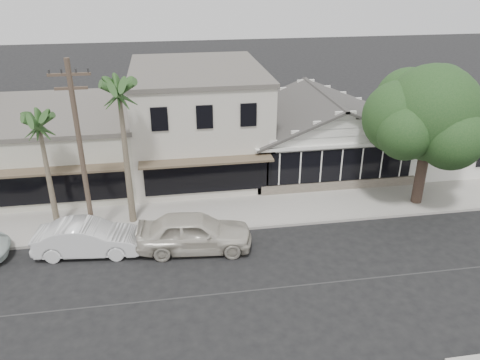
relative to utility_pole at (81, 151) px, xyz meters
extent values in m
plane|color=black|center=(9.00, -5.20, -4.79)|extent=(140.00, 140.00, 0.00)
cube|color=#9E9991|center=(1.00, 1.55, -4.71)|extent=(90.00, 3.50, 0.15)
cube|color=white|center=(14.00, 7.30, -3.29)|extent=(10.00, 8.00, 3.00)
cube|color=black|center=(14.00, 3.24, -3.04)|extent=(8.80, 0.10, 2.00)
cube|color=#60564C|center=(14.00, 3.25, -4.44)|extent=(9.60, 0.18, 0.70)
cube|color=white|center=(22.20, 6.30, -3.29)|extent=(6.00, 6.00, 3.00)
cube|color=beige|center=(6.00, 8.30, -1.54)|extent=(8.00, 10.00, 6.50)
cube|color=silver|center=(-3.00, 8.30, -2.69)|extent=(10.00, 10.00, 4.20)
cylinder|color=brown|center=(0.00, 0.00, -0.29)|extent=(0.24, 0.24, 9.00)
cube|color=brown|center=(0.00, 0.00, 3.51)|extent=(1.80, 0.12, 0.12)
cube|color=brown|center=(0.00, 0.00, 2.91)|extent=(1.40, 0.12, 0.12)
imported|color=beige|center=(4.93, -1.61, -3.85)|extent=(5.68, 2.74, 1.87)
imported|color=white|center=(-0.07, -1.14, -3.98)|extent=(5.09, 2.20, 1.63)
cylinder|color=#4E3B2F|center=(17.84, 1.03, -3.21)|extent=(0.59, 0.59, 3.16)
sphere|color=#1A3B18|center=(17.84, 1.03, 0.64)|extent=(5.13, 5.13, 5.13)
sphere|color=#1A3B18|center=(19.62, 1.62, 0.14)|extent=(3.75, 3.75, 3.75)
sphere|color=#1A3B18|center=(16.26, 1.43, 0.34)|extent=(3.95, 3.95, 3.95)
sphere|color=#1A3B18|center=(18.23, -0.45, -0.25)|extent=(3.35, 3.35, 3.35)
sphere|color=#1A3B18|center=(17.25, 2.61, 0.93)|extent=(3.55, 3.55, 3.55)
sphere|color=#1A3B18|center=(19.02, 2.41, 1.33)|extent=(3.16, 3.16, 3.16)
sphere|color=#1A3B18|center=(16.06, 0.24, -0.05)|extent=(2.96, 2.96, 2.96)
cone|color=#726651|center=(1.85, 1.39, -1.34)|extent=(0.37, 0.37, 6.90)
cone|color=#726651|center=(-2.00, 1.44, -2.04)|extent=(0.33, 0.33, 5.50)
camera|label=1|loc=(4.03, -20.89, 7.88)|focal=35.00mm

